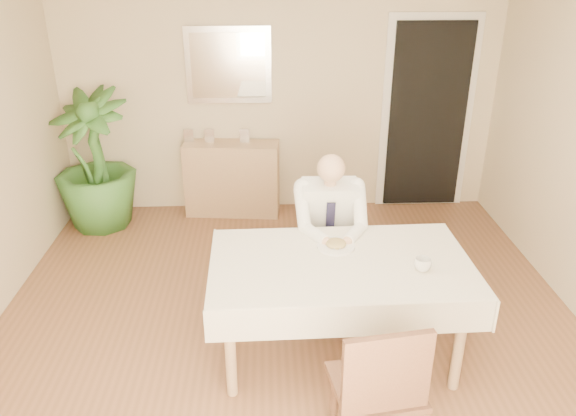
{
  "coord_description": "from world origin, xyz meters",
  "views": [
    {
      "loc": [
        -0.14,
        -3.23,
        2.61
      ],
      "look_at": [
        0.0,
        0.35,
        0.95
      ],
      "focal_mm": 35.0,
      "sensor_mm": 36.0,
      "label": 1
    }
  ],
  "objects_px": {
    "dining_table": "(340,272)",
    "sideboard": "(232,179)",
    "chair_far": "(326,232)",
    "chair_near": "(380,387)",
    "coffee_mug": "(423,264)",
    "potted_palm": "(94,161)",
    "seated_man": "(331,228)"
  },
  "relations": [
    {
      "from": "dining_table",
      "to": "sideboard",
      "type": "xyz_separation_m",
      "value": [
        -0.84,
        2.38,
        -0.28
      ]
    },
    {
      "from": "chair_far",
      "to": "chair_near",
      "type": "distance_m",
      "value": 1.82
    },
    {
      "from": "coffee_mug",
      "to": "chair_far",
      "type": "bearing_deg",
      "value": 116.23
    },
    {
      "from": "chair_near",
      "to": "potted_palm",
      "type": "relative_size",
      "value": 0.68
    },
    {
      "from": "chair_near",
      "to": "coffee_mug",
      "type": "bearing_deg",
      "value": 54.29
    },
    {
      "from": "seated_man",
      "to": "sideboard",
      "type": "relative_size",
      "value": 1.27
    },
    {
      "from": "chair_near",
      "to": "coffee_mug",
      "type": "height_order",
      "value": "chair_near"
    },
    {
      "from": "dining_table",
      "to": "potted_palm",
      "type": "height_order",
      "value": "potted_palm"
    },
    {
      "from": "dining_table",
      "to": "seated_man",
      "type": "height_order",
      "value": "seated_man"
    },
    {
      "from": "chair_far",
      "to": "sideboard",
      "type": "xyz_separation_m",
      "value": [
        -0.84,
        1.5,
        -0.12
      ]
    },
    {
      "from": "seated_man",
      "to": "potted_palm",
      "type": "distance_m",
      "value": 2.68
    },
    {
      "from": "seated_man",
      "to": "potted_palm",
      "type": "bearing_deg",
      "value": 144.71
    },
    {
      "from": "dining_table",
      "to": "coffee_mug",
      "type": "height_order",
      "value": "coffee_mug"
    },
    {
      "from": "dining_table",
      "to": "potted_palm",
      "type": "bearing_deg",
      "value": 134.31
    },
    {
      "from": "seated_man",
      "to": "coffee_mug",
      "type": "relative_size",
      "value": 11.49
    },
    {
      "from": "chair_near",
      "to": "potted_palm",
      "type": "bearing_deg",
      "value": 117.83
    },
    {
      "from": "chair_near",
      "to": "sideboard",
      "type": "distance_m",
      "value": 3.45
    },
    {
      "from": "chair_far",
      "to": "chair_near",
      "type": "bearing_deg",
      "value": -94.85
    },
    {
      "from": "seated_man",
      "to": "potted_palm",
      "type": "xyz_separation_m",
      "value": [
        -2.19,
        1.55,
        0.01
      ]
    },
    {
      "from": "chair_far",
      "to": "chair_near",
      "type": "relative_size",
      "value": 0.95
    },
    {
      "from": "coffee_mug",
      "to": "sideboard",
      "type": "relative_size",
      "value": 0.11
    },
    {
      "from": "seated_man",
      "to": "coffee_mug",
      "type": "height_order",
      "value": "seated_man"
    },
    {
      "from": "dining_table",
      "to": "coffee_mug",
      "type": "xyz_separation_m",
      "value": [
        0.5,
        -0.14,
        0.13
      ]
    },
    {
      "from": "sideboard",
      "to": "seated_man",
      "type": "bearing_deg",
      "value": -59.55
    },
    {
      "from": "seated_man",
      "to": "potted_palm",
      "type": "relative_size",
      "value": 0.88
    },
    {
      "from": "chair_near",
      "to": "dining_table",
      "type": "bearing_deg",
      "value": 86.96
    },
    {
      "from": "chair_far",
      "to": "sideboard",
      "type": "relative_size",
      "value": 0.93
    },
    {
      "from": "coffee_mug",
      "to": "potted_palm",
      "type": "relative_size",
      "value": 0.08
    },
    {
      "from": "chair_far",
      "to": "seated_man",
      "type": "relative_size",
      "value": 0.73
    },
    {
      "from": "coffee_mug",
      "to": "potted_palm",
      "type": "bearing_deg",
      "value": 139.74
    },
    {
      "from": "coffee_mug",
      "to": "potted_palm",
      "type": "distance_m",
      "value": 3.52
    },
    {
      "from": "sideboard",
      "to": "potted_palm",
      "type": "relative_size",
      "value": 0.7
    }
  ]
}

